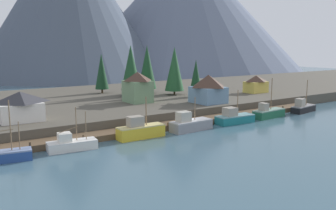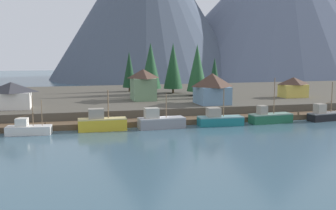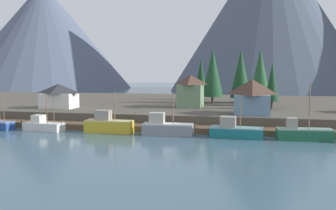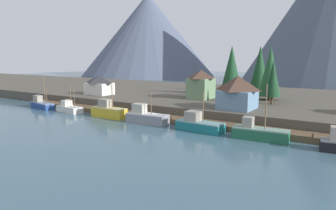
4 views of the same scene
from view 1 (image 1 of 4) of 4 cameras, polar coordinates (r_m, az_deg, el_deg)
name	(u,v)px [view 1 (image 1 of 4)]	position (r m, az deg, el deg)	size (l,w,h in m)	color
ground_plane	(135,114)	(83.61, -5.31, -1.52)	(400.00, 400.00, 1.00)	#3D5B6B
dock	(180,124)	(68.46, 1.96, -3.06)	(80.00, 4.00, 1.60)	brown
shoreline_bank	(113,101)	(93.88, -8.86, 0.68)	(400.00, 56.00, 2.50)	#4C473D
mountain_central_peak	(69,1)	(190.20, -15.57, 15.70)	(93.48, 93.48, 74.79)	#475160
mountain_east_peak	(185,9)	(234.29, 2.81, 15.09)	(146.88, 146.88, 77.59)	slate
fishing_boat_white	(71,144)	(54.89, -15.24, -6.05)	(7.37, 3.33, 6.43)	silver
fishing_boat_yellow	(140,130)	(59.86, -4.49, -4.04)	(8.21, 2.49, 6.96)	gold
fishing_boat_grey	(190,124)	(65.05, 3.55, -3.07)	(8.33, 3.26, 6.09)	gray
fishing_boat_teal	(234,118)	(72.25, 10.54, -2.03)	(8.34, 3.28, 6.73)	#196B70
fishing_boat_green	(268,113)	(79.69, 15.76, -1.22)	(8.35, 3.13, 8.55)	#1E5B3D
fishing_boat_black	(303,108)	(88.84, 20.77, -0.40)	(7.78, 3.39, 7.51)	black
house_yellow	(256,84)	(102.23, 13.88, 3.31)	(6.24, 4.38, 4.81)	gold
house_green	(138,87)	(82.15, -4.90, 2.92)	(5.30, 6.54, 6.98)	#6B8E66
house_white	(21,106)	(65.84, -22.52, -0.17)	(7.32, 5.15, 5.14)	silver
house_blue	(208,88)	(81.45, 6.46, 2.65)	(6.61, 7.18, 6.42)	#6689A8
conifer_near_left	(131,68)	(92.56, -5.95, 5.99)	(5.21, 5.21, 13.09)	#4C3823
conifer_near_right	(174,69)	(94.98, 1.04, 5.80)	(5.11, 5.11, 12.64)	#4C3823
conifer_mid_left	(196,75)	(91.31, 4.48, 4.81)	(2.99, 2.99, 9.47)	#4C3823
conifer_mid_right	(102,71)	(99.51, -10.58, 5.32)	(3.72, 3.72, 10.89)	#4C3823
conifer_back_left	(147,67)	(98.31, -3.36, 6.09)	(5.03, 5.03, 13.08)	#4C3823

